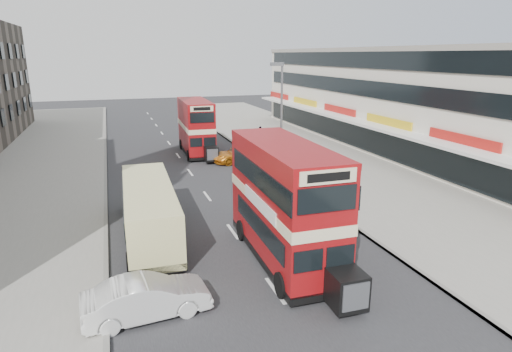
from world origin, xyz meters
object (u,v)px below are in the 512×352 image
object	(u,v)px
pedestrian_far	(260,135)
car_right_b	(239,155)
cyclist	(246,168)
car_right_a	(271,174)
street_lamp	(281,109)
car_left_front	(147,298)
bus_second	(196,127)
coach	(149,209)
bus_main	(285,203)
pedestrian_near	(327,171)

from	to	relation	value
pedestrian_far	car_right_b	bearing A→B (deg)	-134.74
cyclist	car_right_a	bearing A→B (deg)	-70.54
car_right_a	car_right_b	size ratio (longest dim) A/B	1.07
street_lamp	car_left_front	xyz separation A→B (m)	(-11.26, -16.14, -4.08)
bus_second	car_right_b	distance (m)	5.43
bus_second	car_right_a	xyz separation A→B (m)	(2.99, -11.18, -1.72)
bus_second	car_right_a	bearing A→B (deg)	107.08
street_lamp	coach	size ratio (longest dim) A/B	0.89
bus_main	coach	distance (m)	7.02
bus_main	car_right_a	xyz separation A→B (m)	(3.47, 10.87, -1.92)
pedestrian_near	cyclist	xyz separation A→B (m)	(-4.56, 4.10, -0.36)
bus_second	pedestrian_far	world-z (taller)	bus_second
car_left_front	cyclist	size ratio (longest dim) A/B	2.28
car_right_b	cyclist	size ratio (longest dim) A/B	2.41
pedestrian_near	street_lamp	bearing A→B (deg)	-73.48
car_right_b	bus_second	bearing A→B (deg)	-156.44
street_lamp	car_right_a	size ratio (longest dim) A/B	1.67
bus_main	car_left_front	size ratio (longest dim) A/B	2.12
bus_main	pedestrian_near	distance (m)	11.80
coach	pedestrian_far	size ratio (longest dim) A/B	5.37
car_left_front	pedestrian_far	bearing A→B (deg)	-31.70
pedestrian_far	car_left_front	bearing A→B (deg)	-128.18
bus_second	cyclist	xyz separation A→B (m)	(1.96, -8.59, -1.81)
car_right_a	car_right_b	xyz separation A→B (m)	(-0.33, 6.80, -0.08)
street_lamp	pedestrian_far	bearing A→B (deg)	79.16
street_lamp	bus_second	bearing A→B (deg)	119.35
bus_main	cyclist	distance (m)	13.82
pedestrian_near	pedestrian_far	bearing A→B (deg)	-96.87
bus_main	cyclist	world-z (taller)	bus_main
car_left_front	bus_second	bearing A→B (deg)	-19.94
street_lamp	bus_main	world-z (taller)	street_lamp
car_right_b	pedestrian_near	size ratio (longest dim) A/B	2.74
bus_main	pedestrian_far	world-z (taller)	bus_main
cyclist	street_lamp	bearing A→B (deg)	1.19
bus_second	car_left_front	bearing A→B (deg)	77.22
street_lamp	pedestrian_far	xyz separation A→B (m)	(1.95, 10.20, -3.79)
pedestrian_near	pedestrian_far	xyz separation A→B (m)	(0.17, 14.47, 0.02)
bus_main	pedestrian_far	size ratio (longest dim) A/B	5.35
bus_second	car_right_a	world-z (taller)	bus_second
pedestrian_near	cyclist	bearing A→B (deg)	-48.13
bus_main	coach	size ratio (longest dim) A/B	1.00
car_left_front	pedestrian_near	world-z (taller)	pedestrian_near
coach	car_right_b	world-z (taller)	coach
car_left_front	cyclist	bearing A→B (deg)	-33.04
pedestrian_far	cyclist	world-z (taller)	cyclist
car_right_b	pedestrian_near	world-z (taller)	pedestrian_near
car_right_b	street_lamp	bearing A→B (deg)	19.46
coach	car_right_b	distance (m)	15.68
car_right_b	pedestrian_near	xyz separation A→B (m)	(3.86, -8.31, 0.35)
car_right_a	bus_second	bearing A→B (deg)	-162.45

